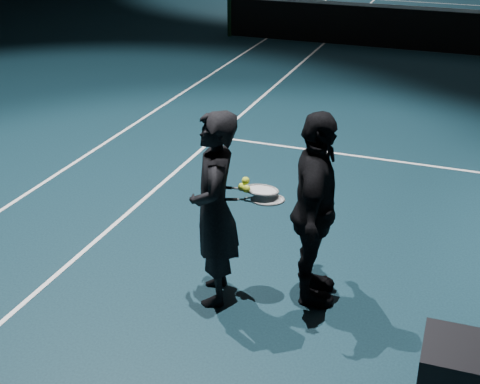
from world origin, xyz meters
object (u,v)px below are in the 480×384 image
object	(u,v)px
tennis_balls	(245,186)
player_b	(315,210)
player_a	(215,209)
racket_upper	(262,190)
racket_lower	(268,200)

from	to	relation	value
tennis_balls	player_b	bearing A→B (deg)	19.17
player_a	tennis_balls	distance (m)	0.34
racket_upper	player_a	bearing A→B (deg)	-178.29
racket_lower	tennis_balls	size ratio (longest dim) A/B	5.67
player_b	racket_lower	xyz separation A→B (m)	(-0.38, -0.13, 0.10)
racket_lower	tennis_balls	bearing A→B (deg)	178.53
tennis_balls	racket_upper	bearing A→B (deg)	33.22
player_a	player_b	bearing A→B (deg)	89.58
racket_upper	tennis_balls	bearing A→B (deg)	-170.43
racket_upper	tennis_balls	size ratio (longest dim) A/B	5.67
player_a	tennis_balls	xyz separation A→B (m)	(0.24, 0.09, 0.22)
racket_lower	racket_upper	size ratio (longest dim) A/B	1.00
player_b	tennis_balls	world-z (taller)	player_b
player_a	racket_upper	bearing A→B (deg)	95.29
player_a	racket_upper	distance (m)	0.43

